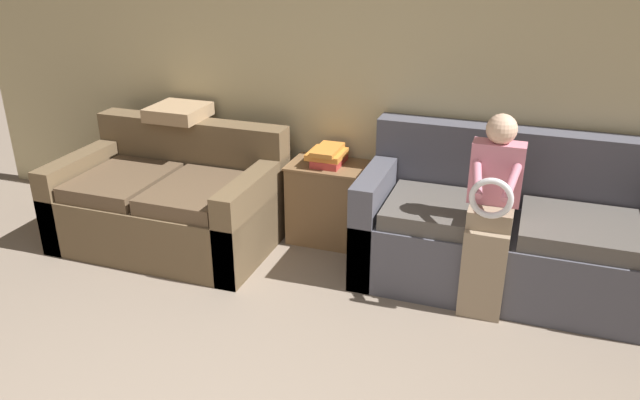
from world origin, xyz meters
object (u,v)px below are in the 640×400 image
Objects in this scene: side_shelf at (328,201)px; book_stack at (328,156)px; couch_main at (514,235)px; couch_side at (172,203)px; child_left_seated at (492,208)px; throw_pillow at (178,112)px.

book_stack reaches higher than side_shelf.
couch_side is (-2.47, -0.21, -0.04)m from couch_main.
child_left_seated is 2.00× the size of side_shelf.
child_left_seated reaches higher than couch_side.
book_stack is at bearing 20.34° from couch_side.
child_left_seated is 2.49m from throw_pillow.
child_left_seated is 3.89× the size of book_stack.
side_shelf is (-1.22, 0.56, -0.37)m from child_left_seated.
couch_side reaches higher than book_stack.
couch_main is 0.51m from child_left_seated.
child_left_seated reaches higher than book_stack.
throw_pillow is at bearing 105.06° from couch_side.
couch_main reaches higher than side_shelf.
side_shelf is at bearing 171.86° from couch_main.
throw_pillow is (-2.57, 0.15, 0.56)m from couch_main.
couch_side is at bearing -74.94° from throw_pillow.
couch_main is 1.42m from book_stack.
child_left_seated is 3.04× the size of throw_pillow.
couch_side is 2.36m from child_left_seated.
couch_main is at bearing -8.37° from book_stack.
throw_pillow reaches higher than book_stack.
couch_side is 1.27× the size of child_left_seated.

